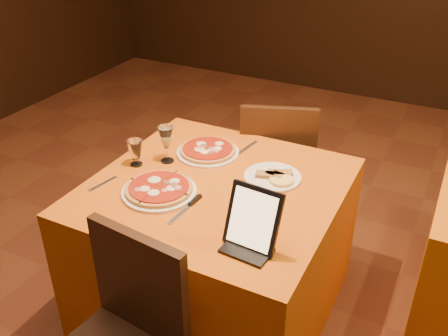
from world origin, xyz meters
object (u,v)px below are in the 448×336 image
at_px(chair_main_far, 277,165).
at_px(pizza_far, 208,151).
at_px(water_glass, 135,153).
at_px(main_table, 217,249).
at_px(tablet, 253,218).
at_px(wine_glass, 166,144).
at_px(pizza_near, 159,190).

xyz_separation_m(chair_main_far, pizza_far, (-0.17, -0.54, 0.31)).
bearing_deg(chair_main_far, pizza_far, 52.26).
relative_size(pizza_far, water_glass, 2.42).
relative_size(main_table, pizza_far, 3.50).
xyz_separation_m(chair_main_far, tablet, (0.32, -1.10, 0.41)).
relative_size(chair_main_far, tablet, 3.73).
bearing_deg(water_glass, chair_main_far, 61.67).
relative_size(chair_main_far, wine_glass, 4.79).
distance_m(pizza_near, pizza_far, 0.42).
xyz_separation_m(pizza_near, water_glass, (-0.24, 0.16, 0.05)).
height_order(main_table, wine_glass, wine_glass).
bearing_deg(pizza_far, tablet, -48.42).
height_order(wine_glass, water_glass, wine_glass).
height_order(main_table, pizza_far, pizza_far).
bearing_deg(tablet, pizza_far, 136.15).
relative_size(main_table, water_glass, 8.46).
height_order(chair_main_far, pizza_far, chair_main_far).
xyz_separation_m(pizza_far, water_glass, (-0.26, -0.26, 0.05)).
distance_m(pizza_far, wine_glass, 0.23).
bearing_deg(main_table, chair_main_far, 90.00).
bearing_deg(pizza_far, pizza_near, -92.41).
bearing_deg(pizza_near, water_glass, 145.81).
relative_size(wine_glass, water_glass, 1.46).
distance_m(pizza_far, water_glass, 0.36).
relative_size(main_table, pizza_near, 3.31).
height_order(main_table, tablet, tablet).
distance_m(main_table, tablet, 0.67).
distance_m(chair_main_far, pizza_near, 1.03).
bearing_deg(main_table, water_glass, -178.15).
bearing_deg(pizza_far, water_glass, -135.07).
distance_m(main_table, pizza_near, 0.47).
xyz_separation_m(pizza_near, pizza_far, (0.02, 0.42, 0.00)).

